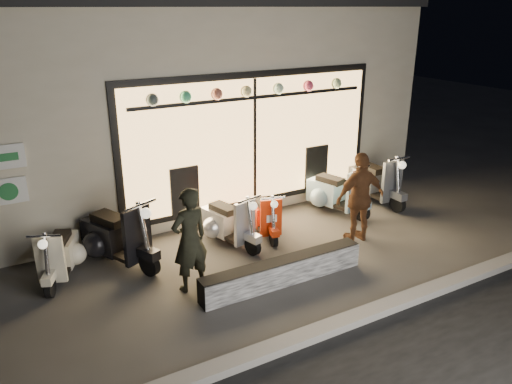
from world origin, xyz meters
TOP-DOWN VIEW (x-y plane):
  - ground at (0.00, 0.00)m, footprint 40.00×40.00m
  - kerb at (0.00, -2.00)m, footprint 40.00×0.25m
  - shop_building at (0.00, 4.98)m, footprint 10.20×6.23m
  - graffiti_barrier at (-0.15, -0.65)m, footprint 2.73×0.28m
  - scooter_silver at (-0.27, 1.08)m, footprint 0.66×1.38m
  - scooter_red at (0.54, 1.10)m, footprint 0.59×1.23m
  - scooter_black at (-2.20, 1.35)m, footprint 0.95×1.58m
  - scooter_cream at (-3.05, 1.31)m, footprint 0.76×1.27m
  - scooter_blue at (2.30, 1.33)m, footprint 0.72×1.45m
  - scooter_grey at (3.43, 1.38)m, footprint 0.50×1.53m
  - man at (-1.42, -0.10)m, footprint 0.65×0.49m
  - woman at (1.84, -0.04)m, footprint 1.00×0.49m

SIDE VIEW (x-z plane):
  - ground at x=0.00m, z-range 0.00..0.00m
  - kerb at x=0.00m, z-range 0.00..0.12m
  - graffiti_barrier at x=-0.15m, z-range 0.00..0.40m
  - scooter_red at x=0.54m, z-range -0.09..0.79m
  - scooter_cream at x=-3.05m, z-range -0.09..0.83m
  - scooter_silver at x=-0.27m, z-range -0.10..0.88m
  - scooter_blue at x=2.30m, z-range -0.10..0.93m
  - scooter_grey at x=3.43m, z-range -0.11..1.00m
  - scooter_black at x=-2.20m, z-range -0.11..1.04m
  - man at x=-1.42m, z-range 0.00..1.61m
  - woman at x=1.84m, z-range 0.00..1.65m
  - shop_building at x=0.00m, z-range 0.00..4.20m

